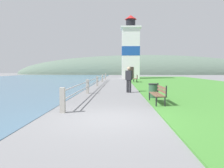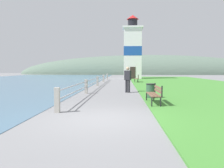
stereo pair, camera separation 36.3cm
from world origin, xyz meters
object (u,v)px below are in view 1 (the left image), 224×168
at_px(park_bench_near, 159,93).
at_px(park_bench_midway, 136,78).
at_px(lighthouse, 130,51).
at_px(trash_bin, 153,91).
at_px(person_strolling, 129,79).

relative_size(park_bench_near, park_bench_midway, 1.07).
xyz_separation_m(lighthouse, trash_bin, (-0.01, -25.24, -4.33)).
xyz_separation_m(park_bench_near, trash_bin, (0.05, 1.90, -0.12)).
distance_m(park_bench_near, park_bench_midway, 16.60).
bearing_deg(park_bench_midway, park_bench_near, 91.30).
bearing_deg(park_bench_midway, person_strolling, 85.23).
bearing_deg(park_bench_midway, lighthouse, -87.16).
height_order(park_bench_near, trash_bin, park_bench_near).
xyz_separation_m(person_strolling, trash_bin, (1.21, -3.17, -0.55)).
bearing_deg(trash_bin, lighthouse, 89.98).
distance_m(park_bench_near, trash_bin, 1.91).
relative_size(park_bench_near, person_strolling, 1.05).
distance_m(person_strolling, trash_bin, 3.44).
relative_size(lighthouse, person_strolling, 5.92).
relative_size(park_bench_midway, trash_bin, 2.11).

